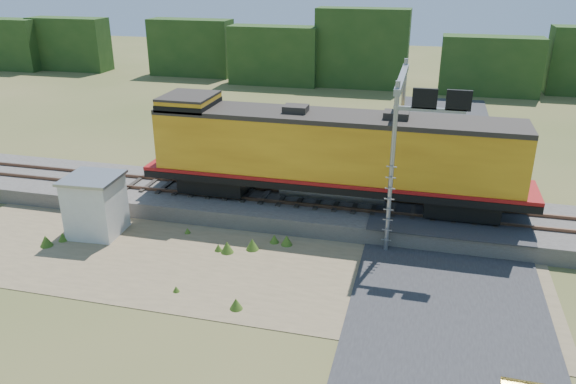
# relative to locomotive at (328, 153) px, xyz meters

# --- Properties ---
(ground) EXTENTS (140.00, 140.00, 0.00)m
(ground) POSITION_rel_locomotive_xyz_m (-1.28, -6.00, -3.30)
(ground) COLOR #475123
(ground) RESTS_ON ground
(ballast) EXTENTS (70.00, 5.00, 0.80)m
(ballast) POSITION_rel_locomotive_xyz_m (-1.28, 0.00, -2.90)
(ballast) COLOR slate
(ballast) RESTS_ON ground
(rails) EXTENTS (70.00, 1.54, 0.16)m
(rails) POSITION_rel_locomotive_xyz_m (-1.28, 0.00, -2.42)
(rails) COLOR brown
(rails) RESTS_ON ballast
(dirt_shoulder) EXTENTS (26.00, 8.00, 0.03)m
(dirt_shoulder) POSITION_rel_locomotive_xyz_m (-3.28, -5.50, -3.28)
(dirt_shoulder) COLOR #8C7754
(dirt_shoulder) RESTS_ON ground
(road) EXTENTS (7.00, 66.00, 0.86)m
(road) POSITION_rel_locomotive_xyz_m (5.72, -5.26, -3.21)
(road) COLOR #38383A
(road) RESTS_ON ground
(tree_line_north) EXTENTS (130.00, 3.00, 6.50)m
(tree_line_north) POSITION_rel_locomotive_xyz_m (-1.28, 32.00, -0.23)
(tree_line_north) COLOR #1D3C16
(tree_line_north) RESTS_ON ground
(weed_clumps) EXTENTS (15.00, 6.20, 0.56)m
(weed_clumps) POSITION_rel_locomotive_xyz_m (-4.78, -5.90, -3.30)
(weed_clumps) COLOR #42651D
(weed_clumps) RESTS_ON ground
(locomotive) EXTENTS (18.35, 2.80, 4.74)m
(locomotive) POSITION_rel_locomotive_xyz_m (0.00, 0.00, 0.00)
(locomotive) COLOR black
(locomotive) RESTS_ON rails
(shed) EXTENTS (2.49, 2.49, 2.79)m
(shed) POSITION_rel_locomotive_xyz_m (-9.84, -4.32, -1.88)
(shed) COLOR silver
(shed) RESTS_ON ground
(signal_gantry) EXTENTS (2.92, 6.20, 7.38)m
(signal_gantry) POSITION_rel_locomotive_xyz_m (3.53, -0.68, 2.22)
(signal_gantry) COLOR gray
(signal_gantry) RESTS_ON ground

